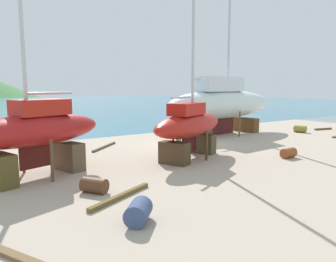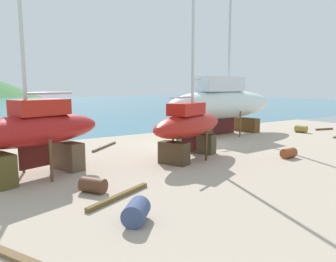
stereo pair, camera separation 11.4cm
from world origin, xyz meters
name	(u,v)px [view 1 (the left image)]	position (x,y,z in m)	size (l,w,h in m)	color
ground_plane	(222,156)	(0.00, -3.40, 0.00)	(41.67, 41.67, 0.00)	tan
sea_water	(24,105)	(0.00, 56.90, 0.00)	(166.68, 101.14, 0.01)	teal
sailboat_small_center	(189,126)	(-1.80, -2.77, 1.72)	(6.32, 4.14, 10.77)	#443E29
sailboat_large_starboard	(222,103)	(5.64, 2.66, 2.49)	(11.05, 3.91, 18.47)	brown
sailboat_mid_port	(36,132)	(-9.20, -2.05, 1.89)	(6.42, 3.85, 9.62)	brown
worker	(179,132)	(0.15, 0.91, 0.82)	(0.50, 0.46, 1.60)	#3B6E43
barrel_tipped_left	(300,129)	(11.71, -0.28, 0.29)	(0.57, 0.57, 0.92)	olive
barrel_tipped_center	(288,153)	(2.64, -5.63, 0.26)	(0.52, 0.52, 0.83)	brown
barrel_rust_mid	(138,212)	(-7.88, -8.37, 0.32)	(0.63, 0.63, 0.91)	#39486F
barrel_rust_far	(94,185)	(-7.97, -5.28, 0.27)	(0.54, 0.54, 0.91)	#55311D
timber_short_cross	(323,129)	(14.80, -0.48, 0.08)	(1.90, 0.14, 0.16)	brown
timber_long_fore	(26,260)	(-10.84, -8.80, 0.05)	(2.95, 0.22, 0.10)	brown
timber_plank_near	(104,147)	(-4.40, 2.44, 0.06)	(3.09, 0.14, 0.12)	brown
timber_long_aft	(121,196)	(-7.44, -6.32, 0.07)	(2.98, 0.17, 0.14)	brown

